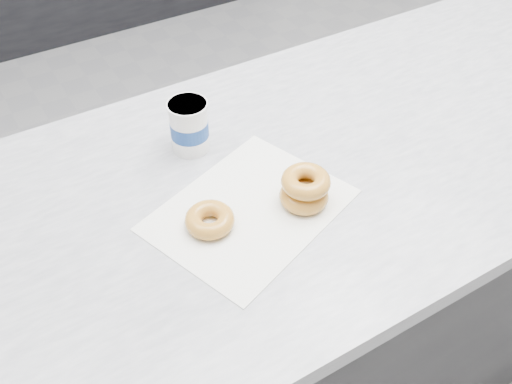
{
  "coord_description": "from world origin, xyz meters",
  "views": [
    {
      "loc": [
        -0.69,
        -1.28,
        1.64
      ],
      "look_at": [
        -0.31,
        -0.65,
        0.93
      ],
      "focal_mm": 40.0,
      "sensor_mm": 36.0,
      "label": 1
    }
  ],
  "objects_px": {
    "donut_single": "(210,220)",
    "counter": "(348,269)",
    "donut_stack": "(305,189)",
    "coffee_cup": "(189,126)"
  },
  "relations": [
    {
      "from": "coffee_cup",
      "to": "counter",
      "type": "bearing_deg",
      "value": -25.42
    },
    {
      "from": "donut_single",
      "to": "donut_stack",
      "type": "relative_size",
      "value": 0.81
    },
    {
      "from": "donut_single",
      "to": "coffee_cup",
      "type": "height_order",
      "value": "coffee_cup"
    },
    {
      "from": "counter",
      "to": "coffee_cup",
      "type": "height_order",
      "value": "coffee_cup"
    },
    {
      "from": "donut_single",
      "to": "coffee_cup",
      "type": "bearing_deg",
      "value": 72.48
    },
    {
      "from": "counter",
      "to": "donut_stack",
      "type": "height_order",
      "value": "donut_stack"
    },
    {
      "from": "counter",
      "to": "donut_stack",
      "type": "relative_size",
      "value": 28.41
    },
    {
      "from": "counter",
      "to": "donut_single",
      "type": "height_order",
      "value": "donut_single"
    },
    {
      "from": "donut_single",
      "to": "counter",
      "type": "bearing_deg",
      "value": 8.4
    },
    {
      "from": "donut_stack",
      "to": "coffee_cup",
      "type": "relative_size",
      "value": 1.0
    }
  ]
}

